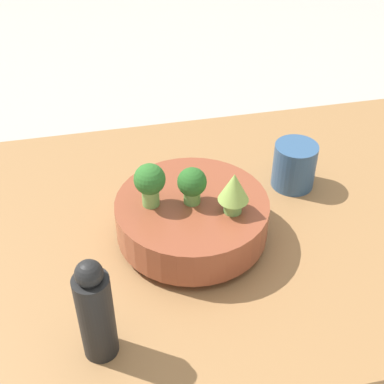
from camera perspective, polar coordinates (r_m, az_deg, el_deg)
ground_plane at (r=0.96m, az=1.68°, el=-5.20°), size 6.00×6.00×0.00m
table at (r=0.95m, az=1.70°, el=-4.28°), size 1.09×0.69×0.04m
bowl at (r=0.88m, az=0.00°, el=-2.71°), size 0.25×0.25×0.08m
broccoli_floret_center at (r=0.83m, az=0.00°, el=0.86°), size 0.05×0.05×0.06m
romanesco_piece_near at (r=0.81m, az=4.48°, el=0.24°), size 0.05×0.05×0.07m
broccoli_floret_left at (r=0.83m, az=-4.53°, el=1.07°), size 0.05×0.05×0.07m
cup at (r=1.01m, az=10.86°, el=2.80°), size 0.08×0.08×0.09m
pepper_mill at (r=0.71m, az=-10.26°, el=-12.44°), size 0.05×0.05×0.17m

